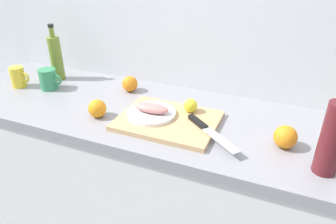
% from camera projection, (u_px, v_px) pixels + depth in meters
% --- Properties ---
extents(back_wall, '(3.20, 0.05, 2.50)m').
position_uv_depth(back_wall, '(181.00, 16.00, 1.46)').
color(back_wall, silver).
rests_on(back_wall, ground_plane).
extents(kitchen_counter, '(2.00, 0.60, 0.90)m').
position_uv_depth(kitchen_counter, '(156.00, 190.00, 1.57)').
color(kitchen_counter, white).
rests_on(kitchen_counter, ground_plane).
extents(cutting_board, '(0.40, 0.30, 0.02)m').
position_uv_depth(cutting_board, '(168.00, 121.00, 1.27)').
color(cutting_board, tan).
rests_on(cutting_board, kitchen_counter).
extents(white_plate, '(0.20, 0.20, 0.01)m').
position_uv_depth(white_plate, '(151.00, 113.00, 1.29)').
color(white_plate, white).
rests_on(white_plate, cutting_board).
extents(fish_fillet, '(0.15, 0.06, 0.04)m').
position_uv_depth(fish_fillet, '(151.00, 108.00, 1.28)').
color(fish_fillet, tan).
rests_on(fish_fillet, white_plate).
extents(chef_knife, '(0.25, 0.20, 0.02)m').
position_uv_depth(chef_knife, '(206.00, 128.00, 1.18)').
color(chef_knife, silver).
rests_on(chef_knife, cutting_board).
extents(lemon_0, '(0.06, 0.06, 0.06)m').
position_uv_depth(lemon_0, '(191.00, 106.00, 1.31)').
color(lemon_0, yellow).
rests_on(lemon_0, cutting_board).
extents(olive_oil_bottle, '(0.06, 0.06, 0.29)m').
position_uv_depth(olive_oil_bottle, '(56.00, 57.00, 1.64)').
color(olive_oil_bottle, olive).
rests_on(olive_oil_bottle, kitchen_counter).
extents(wine_bottle, '(0.07, 0.07, 0.33)m').
position_uv_depth(wine_bottle, '(333.00, 137.00, 0.94)').
color(wine_bottle, '#59191E').
rests_on(wine_bottle, kitchen_counter).
extents(coffee_mug_0, '(0.13, 0.09, 0.10)m').
position_uv_depth(coffee_mug_0, '(49.00, 79.00, 1.56)').
color(coffee_mug_0, '#338C59').
rests_on(coffee_mug_0, kitchen_counter).
extents(coffee_mug_1, '(0.11, 0.07, 0.10)m').
position_uv_depth(coffee_mug_1, '(18.00, 77.00, 1.58)').
color(coffee_mug_1, yellow).
rests_on(coffee_mug_1, kitchen_counter).
extents(orange_0, '(0.08, 0.08, 0.08)m').
position_uv_depth(orange_0, '(97.00, 109.00, 1.30)').
color(orange_0, orange).
rests_on(orange_0, kitchen_counter).
extents(orange_1, '(0.08, 0.08, 0.08)m').
position_uv_depth(orange_1, '(285.00, 137.00, 1.11)').
color(orange_1, orange).
rests_on(orange_1, kitchen_counter).
extents(orange_2, '(0.08, 0.08, 0.08)m').
position_uv_depth(orange_2, '(130.00, 84.00, 1.54)').
color(orange_2, orange).
rests_on(orange_2, kitchen_counter).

